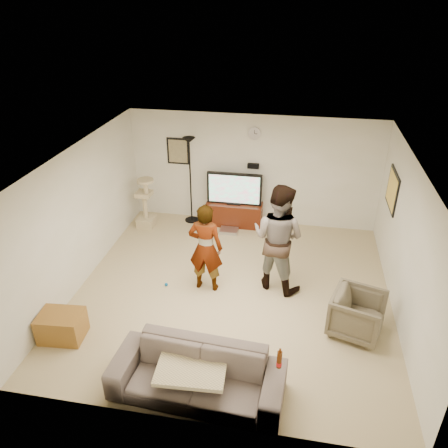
% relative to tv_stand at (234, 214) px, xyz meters
% --- Properties ---
extents(floor, '(5.50, 5.50, 0.02)m').
position_rel_tv_stand_xyz_m(floor, '(0.38, -2.50, -0.27)').
color(floor, tan).
rests_on(floor, ground).
extents(ceiling, '(5.50, 5.50, 0.02)m').
position_rel_tv_stand_xyz_m(ceiling, '(0.38, -2.50, 2.25)').
color(ceiling, white).
rests_on(ceiling, wall_back).
extents(wall_back, '(5.50, 0.04, 2.50)m').
position_rel_tv_stand_xyz_m(wall_back, '(0.38, 0.25, 0.99)').
color(wall_back, beige).
rests_on(wall_back, floor).
extents(wall_front, '(5.50, 0.04, 2.50)m').
position_rel_tv_stand_xyz_m(wall_front, '(0.38, -5.25, 0.99)').
color(wall_front, beige).
rests_on(wall_front, floor).
extents(wall_left, '(0.04, 5.50, 2.50)m').
position_rel_tv_stand_xyz_m(wall_left, '(-2.37, -2.50, 0.99)').
color(wall_left, beige).
rests_on(wall_left, floor).
extents(wall_right, '(0.04, 5.50, 2.50)m').
position_rel_tv_stand_xyz_m(wall_right, '(3.13, -2.50, 0.99)').
color(wall_right, beige).
rests_on(wall_right, floor).
extents(wall_clock, '(0.26, 0.04, 0.26)m').
position_rel_tv_stand_xyz_m(wall_clock, '(0.38, 0.22, 1.84)').
color(wall_clock, silver).
rests_on(wall_clock, wall_back).
extents(wall_speaker, '(0.25, 0.10, 0.10)m').
position_rel_tv_stand_xyz_m(wall_speaker, '(0.38, 0.19, 1.12)').
color(wall_speaker, black).
rests_on(wall_speaker, wall_back).
extents(picture_back, '(0.42, 0.03, 0.52)m').
position_rel_tv_stand_xyz_m(picture_back, '(-1.32, 0.23, 1.34)').
color(picture_back, '#7F7554').
rests_on(picture_back, wall_back).
extents(picture_right, '(0.03, 0.78, 0.62)m').
position_rel_tv_stand_xyz_m(picture_right, '(3.11, -0.90, 1.24)').
color(picture_right, '#FFC24C').
rests_on(picture_right, wall_right).
extents(tv_stand, '(1.26, 0.45, 0.53)m').
position_rel_tv_stand_xyz_m(tv_stand, '(0.00, 0.00, 0.00)').
color(tv_stand, '#3F1609').
rests_on(tv_stand, floor).
extents(console_box, '(0.40, 0.30, 0.07)m').
position_rel_tv_stand_xyz_m(console_box, '(-0.05, -0.40, -0.23)').
color(console_box, '#B9B9C1').
rests_on(console_box, floor).
extents(tv, '(1.22, 0.08, 0.73)m').
position_rel_tv_stand_xyz_m(tv, '(0.00, 0.00, 0.63)').
color(tv, black).
rests_on(tv, tv_stand).
extents(tv_screen, '(1.13, 0.01, 0.64)m').
position_rel_tv_stand_xyz_m(tv_screen, '(0.00, -0.04, 0.63)').
color(tv_screen, '#44D193').
rests_on(tv_screen, tv).
extents(floor_lamp, '(0.32, 0.32, 1.99)m').
position_rel_tv_stand_xyz_m(floor_lamp, '(-1.00, 0.01, 0.73)').
color(floor_lamp, black).
rests_on(floor_lamp, floor).
extents(cat_tree, '(0.38, 0.38, 1.17)m').
position_rel_tv_stand_xyz_m(cat_tree, '(-1.96, -0.42, 0.32)').
color(cat_tree, tan).
rests_on(cat_tree, floor).
extents(person_left, '(0.62, 0.42, 1.66)m').
position_rel_tv_stand_xyz_m(person_left, '(-0.11, -2.47, 0.57)').
color(person_left, '#A5A5A5').
rests_on(person_left, floor).
extents(person_right, '(1.18, 1.07, 1.98)m').
position_rel_tv_stand_xyz_m(person_right, '(1.12, -2.18, 0.73)').
color(person_right, '#45689F').
rests_on(person_right, floor).
extents(sofa, '(2.33, 1.03, 0.67)m').
position_rel_tv_stand_xyz_m(sofa, '(0.29, -4.80, 0.07)').
color(sofa, '#5D514B').
rests_on(sofa, floor).
extents(throw_blanket, '(0.94, 0.75, 0.06)m').
position_rel_tv_stand_xyz_m(throw_blanket, '(0.22, -4.80, 0.19)').
color(throw_blanket, beige).
rests_on(throw_blanket, sofa).
extents(beer_bottle, '(0.06, 0.06, 0.25)m').
position_rel_tv_stand_xyz_m(beer_bottle, '(1.33, -4.80, 0.53)').
color(beer_bottle, '#4A1F05').
rests_on(beer_bottle, sofa).
extents(armchair, '(0.97, 0.95, 0.71)m').
position_rel_tv_stand_xyz_m(armchair, '(2.45, -3.21, 0.09)').
color(armchair, brown).
rests_on(armchair, floor).
extents(side_table, '(0.70, 0.55, 0.44)m').
position_rel_tv_stand_xyz_m(side_table, '(-2.02, -4.14, -0.04)').
color(side_table, brown).
rests_on(side_table, floor).
extents(toy_ball, '(0.06, 0.06, 0.06)m').
position_rel_tv_stand_xyz_m(toy_ball, '(-0.84, -2.58, -0.23)').
color(toy_ball, '#095592').
rests_on(toy_ball, floor).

